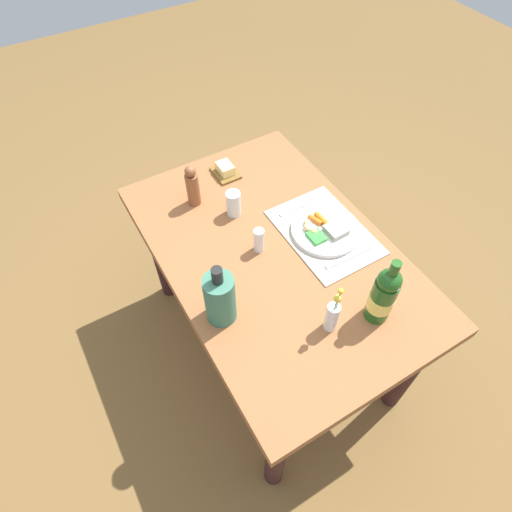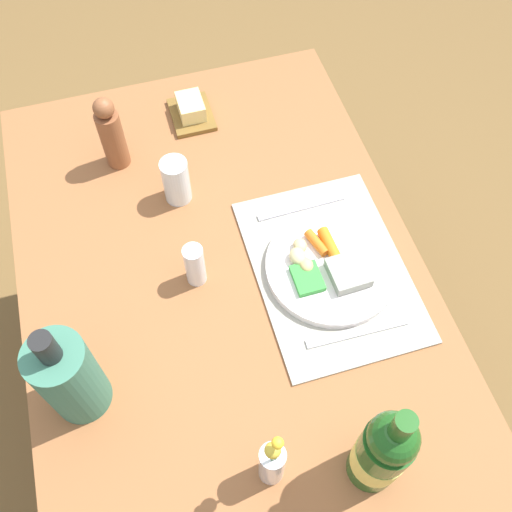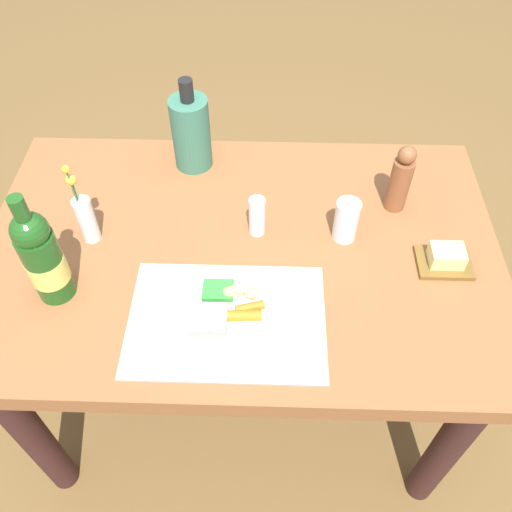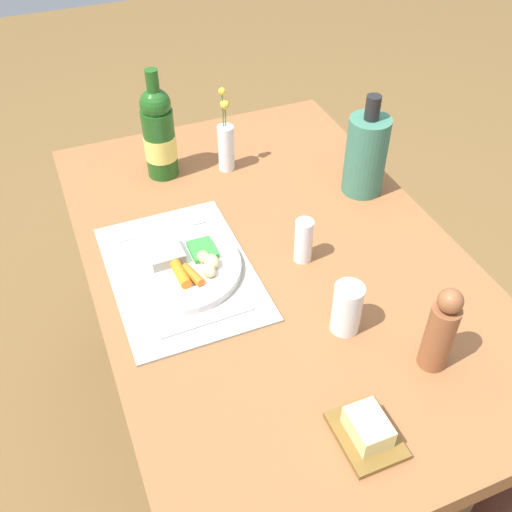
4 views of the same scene
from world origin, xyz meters
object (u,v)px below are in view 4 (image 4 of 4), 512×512
at_px(dining_table, 273,289).
at_px(flower_vase, 226,144).
at_px(pepper_mill, 441,331).
at_px(knife, 208,321).
at_px(fork, 162,230).
at_px(salt_shaker, 304,241).
at_px(water_tumbler, 347,311).
at_px(wine_bottle, 159,134).
at_px(cooler_bottle, 366,154).
at_px(dinner_plate, 180,266).
at_px(butter_dish, 367,431).

bearing_deg(dining_table, flower_vase, 176.92).
relative_size(pepper_mill, flower_vase, 0.82).
height_order(knife, pepper_mill, pepper_mill).
height_order(fork, salt_shaker, salt_shaker).
bearing_deg(dining_table, salt_shaker, 54.58).
relative_size(dining_table, fork, 6.14).
distance_m(flower_vase, water_tumbler, 0.63).
bearing_deg(flower_vase, wine_bottle, -103.91).
height_order(salt_shaker, wine_bottle, wine_bottle).
xyz_separation_m(cooler_bottle, water_tumbler, (0.41, -0.27, -0.06)).
relative_size(salt_shaker, flower_vase, 0.46).
xyz_separation_m(fork, wine_bottle, (-0.24, 0.07, 0.11)).
bearing_deg(cooler_bottle, fork, -92.67).
bearing_deg(cooler_bottle, pepper_mill, -16.08).
bearing_deg(dinner_plate, flower_vase, 145.96).
xyz_separation_m(knife, cooler_bottle, (-0.29, 0.53, 0.10)).
bearing_deg(butter_dish, cooler_bottle, 150.98).
height_order(dining_table, cooler_bottle, cooler_bottle).
bearing_deg(water_tumbler, fork, -148.54).
relative_size(dining_table, butter_dish, 9.91).
distance_m(salt_shaker, flower_vase, 0.42).
height_order(dining_table, butter_dish, butter_dish).
xyz_separation_m(knife, salt_shaker, (-0.11, 0.27, 0.05)).
bearing_deg(pepper_mill, flower_vase, -170.01).
bearing_deg(butter_dish, water_tumbler, 160.06).
xyz_separation_m(salt_shaker, pepper_mill, (0.36, 0.10, 0.04)).
relative_size(fork, cooler_bottle, 0.78).
bearing_deg(cooler_bottle, salt_shaker, -54.32).
distance_m(fork, flower_vase, 0.32).
distance_m(knife, wine_bottle, 0.58).
relative_size(fork, flower_vase, 0.89).
bearing_deg(wine_bottle, butter_dish, 6.72).
relative_size(dinner_plate, wine_bottle, 0.93).
distance_m(wine_bottle, water_tumbler, 0.71).
distance_m(salt_shaker, wine_bottle, 0.50).
xyz_separation_m(fork, water_tumbler, (0.43, 0.26, 0.04)).
relative_size(dining_table, dinner_plate, 4.65).
distance_m(pepper_mill, cooler_bottle, 0.57).
bearing_deg(knife, butter_dish, 24.88).
bearing_deg(salt_shaker, flower_vase, -175.36).
xyz_separation_m(dining_table, wine_bottle, (-0.42, -0.15, 0.24)).
distance_m(fork, water_tumbler, 0.51).
distance_m(fork, wine_bottle, 0.28).
relative_size(flower_vase, wine_bottle, 0.79).
bearing_deg(salt_shaker, dinner_plate, -102.67).
height_order(salt_shaker, cooler_bottle, cooler_bottle).
bearing_deg(flower_vase, water_tumbler, 2.15).
xyz_separation_m(fork, knife, (0.32, 0.01, 0.00)).
xyz_separation_m(salt_shaker, cooler_bottle, (-0.19, 0.26, 0.05)).
distance_m(butter_dish, water_tumbler, 0.25).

